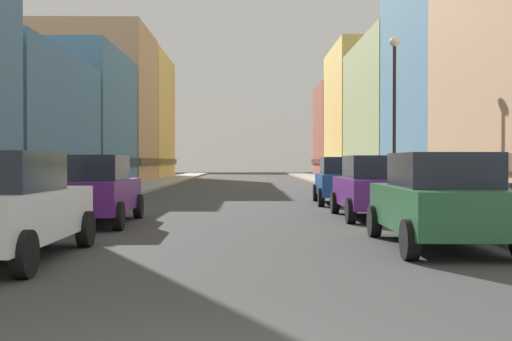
{
  "coord_description": "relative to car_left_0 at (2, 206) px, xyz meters",
  "views": [
    {
      "loc": [
        0.21,
        -4.22,
        1.62
      ],
      "look_at": [
        0.69,
        37.48,
        1.03
      ],
      "focal_mm": 45.38,
      "sensor_mm": 36.0,
      "label": 1
    }
  ],
  "objects": [
    {
      "name": "storefront_left_3",
      "position": [
        -7.15,
        29.06,
        3.1
      ],
      "size": [
        7.2,
        10.54,
        8.3
      ],
      "color": "slate",
      "rests_on": "ground"
    },
    {
      "name": "sidewalk_right",
      "position": [
        10.05,
        28.7,
        -0.82
      ],
      "size": [
        2.5,
        100.0,
        0.15
      ],
      "primitive_type": "cube",
      "color": "gray",
      "rests_on": "ground"
    },
    {
      "name": "car_right_1",
      "position": [
        7.6,
        7.79,
        0.0
      ],
      "size": [
        2.09,
        4.42,
        1.78
      ],
      "color": "#591E72",
      "rests_on": "ground"
    },
    {
      "name": "car_left_1",
      "position": [
        0.0,
        6.14,
        0.0
      ],
      "size": [
        2.17,
        4.45,
        1.78
      ],
      "color": "#591E72",
      "rests_on": "ground"
    },
    {
      "name": "storefront_right_4",
      "position": [
        14.31,
        45.99,
        4.7
      ],
      "size": [
        6.31,
        12.23,
        11.56
      ],
      "color": "#D8B259",
      "rests_on": "ground"
    },
    {
      "name": "storefront_left_4",
      "position": [
        -8.03,
        39.77,
        4.81
      ],
      "size": [
        8.97,
        9.69,
        11.79
      ],
      "color": "tan",
      "rests_on": "ground"
    },
    {
      "name": "storefront_right_3",
      "position": [
        14.63,
        32.4,
        3.74
      ],
      "size": [
        6.96,
        13.85,
        9.61
      ],
      "color": "#8C9966",
      "rests_on": "ground"
    },
    {
      "name": "mountain_backdrop",
      "position": [
        -17.37,
        253.7,
        64.08
      ],
      "size": [
        343.51,
        343.51,
        129.96
      ],
      "primitive_type": "cone",
      "color": "silver",
      "rests_on": "ground"
    },
    {
      "name": "car_right_0",
      "position": [
        7.6,
        1.56,
        0.0
      ],
      "size": [
        2.13,
        4.43,
        1.78
      ],
      "color": "#265933",
      "rests_on": "ground"
    },
    {
      "name": "potted_plant_0",
      "position": [
        -3.2,
        10.51,
        -0.13
      ],
      "size": [
        0.67,
        0.67,
        1.05
      ],
      "color": "brown",
      "rests_on": "sidewalk_left"
    },
    {
      "name": "car_left_0",
      "position": [
        0.0,
        0.0,
        0.0
      ],
      "size": [
        2.08,
        4.41,
        1.78
      ],
      "color": "silver",
      "rests_on": "ground"
    },
    {
      "name": "storefront_right_5",
      "position": [
        15.16,
        57.69,
        3.77
      ],
      "size": [
        8.02,
        10.19,
        9.68
      ],
      "color": "brown",
      "rests_on": "ground"
    },
    {
      "name": "car_right_2",
      "position": [
        7.6,
        14.03,
        0.0
      ],
      "size": [
        2.24,
        4.48,
        1.78
      ],
      "color": "#19478C",
      "rests_on": "ground"
    },
    {
      "name": "streetlamp_right",
      "position": [
        9.15,
        12.2,
        3.09
      ],
      "size": [
        0.36,
        0.36,
        5.86
      ],
      "color": "black",
      "rests_on": "sidewalk_right"
    },
    {
      "name": "storefront_left_5",
      "position": [
        -8.66,
        51.17,
        4.75
      ],
      "size": [
        10.21,
        12.44,
        11.65
      ],
      "color": "#D8B259",
      "rests_on": "ground"
    },
    {
      "name": "storefront_right_2",
      "position": [
        14.83,
        20.47,
        4.34
      ],
      "size": [
        7.36,
        9.5,
        10.84
      ],
      "color": "slate",
      "rests_on": "ground"
    },
    {
      "name": "sidewalk_left",
      "position": [
        -2.45,
        28.7,
        -0.82
      ],
      "size": [
        2.5,
        100.0,
        0.15
      ],
      "primitive_type": "cube",
      "color": "gray",
      "rests_on": "ground"
    }
  ]
}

